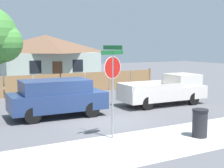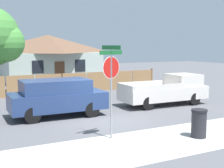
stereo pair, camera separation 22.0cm
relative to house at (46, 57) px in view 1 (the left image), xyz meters
name	(u,v)px [view 1 (the left image)]	position (x,y,z in m)	size (l,w,h in m)	color
ground_plane	(108,121)	(-2.40, -17.68, -2.30)	(80.00, 80.00, 0.00)	#56565B
sidewalk_strip	(155,143)	(-2.40, -21.28, -2.29)	(36.00, 3.20, 0.01)	#B2B2AD
wooden_fence	(73,83)	(-0.63, -8.87, -1.58)	(13.64, 0.12, 1.53)	#997047
house	(46,57)	(0.00, 0.00, 0.00)	(9.35, 7.52, 4.43)	#B2C1B7
red_suv	(57,97)	(-4.13, -15.70, -1.32)	(4.61, 2.11, 1.80)	navy
orange_pickup	(166,90)	(2.47, -15.71, -1.46)	(5.16, 2.04, 1.74)	silver
stop_sign	(113,75)	(-3.46, -20.09, 0.07)	(1.05, 0.94, 3.43)	gray
trash_bin	(200,123)	(-0.50, -21.50, -1.76)	(0.60, 0.60, 1.06)	#28282D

